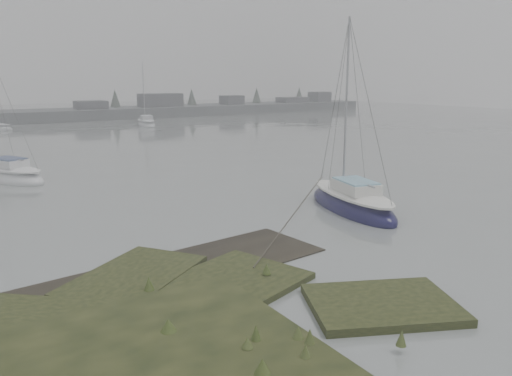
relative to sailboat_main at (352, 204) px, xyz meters
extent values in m
plane|color=gray|center=(-6.43, 23.19, -0.27)|extent=(160.00, 160.00, 0.00)
cube|color=#4C4F51|center=(19.57, 55.19, 0.33)|extent=(60.00, 8.00, 1.60)
cube|color=#424247|center=(3.57, 54.19, 1.13)|extent=(4.00, 3.00, 2.20)
cube|color=#424247|center=(13.57, 54.19, 1.53)|extent=(6.00, 3.00, 3.00)
cube|color=#424247|center=(25.57, 54.19, 1.28)|extent=(3.00, 3.00, 2.50)
cube|color=#424247|center=(37.57, 54.19, 1.03)|extent=(5.00, 3.00, 2.00)
cube|color=#424247|center=(43.57, 54.19, 1.43)|extent=(3.00, 3.00, 2.80)
cone|color=#384238|center=(7.57, 56.19, 1.93)|extent=(2.00, 2.00, 3.50)
cone|color=#384238|center=(19.57, 56.19, 1.93)|extent=(2.00, 2.00, 3.50)
cone|color=#384238|center=(31.57, 56.19, 1.93)|extent=(2.00, 2.00, 3.50)
cone|color=#384238|center=(40.57, 56.19, 1.93)|extent=(2.00, 2.00, 3.50)
ellipsoid|color=black|center=(0.00, 0.01, -0.16)|extent=(3.34, 6.39, 1.48)
ellipsoid|color=silver|center=(0.00, 0.01, 0.43)|extent=(2.78, 5.54, 0.42)
cube|color=silver|center=(-0.06, -0.24, 0.80)|extent=(1.75, 2.33, 0.44)
cube|color=#75A3B8|center=(-0.06, -0.24, 1.04)|extent=(1.63, 2.14, 0.07)
cylinder|color=#939399|center=(0.18, 0.78, 4.22)|extent=(0.10, 0.10, 6.96)
cylinder|color=#939399|center=(-0.10, -0.41, 1.04)|extent=(0.63, 2.39, 0.08)
ellipsoid|color=silver|center=(-11.54, 14.94, -0.17)|extent=(4.30, 5.96, 1.39)
ellipsoid|color=silver|center=(-11.54, 14.94, 0.39)|extent=(3.62, 5.14, 0.39)
cube|color=silver|center=(-11.42, 14.72, 0.73)|extent=(1.99, 2.31, 0.41)
cube|color=navy|center=(-11.42, 14.72, 0.96)|extent=(1.84, 2.13, 0.07)
cylinder|color=#939399|center=(-11.35, 14.57, 0.96)|extent=(1.11, 2.07, 0.07)
ellipsoid|color=silver|center=(6.47, 41.34, -0.17)|extent=(2.83, 5.84, 1.36)
ellipsoid|color=silver|center=(6.47, 41.34, 0.37)|extent=(2.34, 5.06, 0.38)
cube|color=silver|center=(6.42, 41.11, 0.71)|extent=(1.53, 2.11, 0.40)
cube|color=#ACB0B8|center=(6.42, 41.11, 0.93)|extent=(1.42, 1.93, 0.06)
cylinder|color=#939399|center=(6.60, 42.05, 3.85)|extent=(0.09, 0.09, 6.40)
cylinder|color=#939399|center=(6.39, 40.95, 0.93)|extent=(0.48, 2.21, 0.07)
camera|label=1|loc=(-14.64, -15.10, 5.25)|focal=35.00mm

